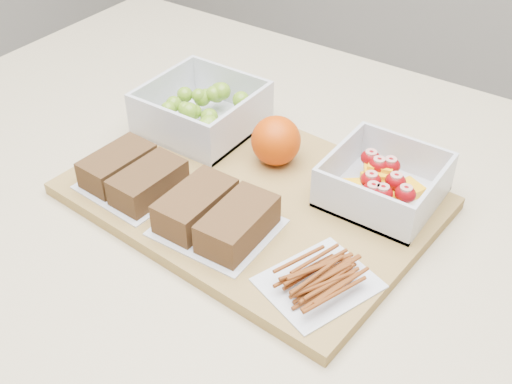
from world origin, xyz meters
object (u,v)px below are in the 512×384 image
at_px(sandwich_bag_center, 217,215).
at_px(fruit_container, 383,184).
at_px(pretzel_bag, 319,275).
at_px(cutting_board, 252,196).
at_px(grape_container, 204,110).
at_px(orange, 276,141).
at_px(sandwich_bag_left, 133,175).

bearing_deg(sandwich_bag_center, fruit_container, 50.70).
bearing_deg(pretzel_bag, sandwich_bag_center, 175.95).
relative_size(cutting_board, pretzel_bag, 3.09).
bearing_deg(pretzel_bag, grape_container, 148.75).
height_order(cutting_board, orange, orange).
distance_m(fruit_container, pretzel_bag, 0.17).
bearing_deg(orange, sandwich_bag_center, -83.16).
xyz_separation_m(cutting_board, sandwich_bag_left, (-0.12, -0.07, 0.03)).
relative_size(grape_container, sandwich_bag_center, 1.12).
bearing_deg(sandwich_bag_left, grape_container, 95.28).
height_order(fruit_container, orange, orange).
bearing_deg(sandwich_bag_left, orange, 51.76).
distance_m(cutting_board, grape_container, 0.17).
height_order(cutting_board, fruit_container, fruit_container).
relative_size(grape_container, sandwich_bag_left, 1.14).
relative_size(fruit_container, sandwich_bag_center, 0.98).
bearing_deg(pretzel_bag, fruit_container, 93.48).
relative_size(fruit_container, pretzel_bag, 0.93).
distance_m(cutting_board, sandwich_bag_left, 0.15).
xyz_separation_m(cutting_board, orange, (-0.01, 0.07, 0.04)).
distance_m(grape_container, pretzel_bag, 0.33).
height_order(grape_container, pretzel_bag, grape_container).
bearing_deg(pretzel_bag, orange, 134.71).
bearing_deg(orange, grape_container, 173.45).
relative_size(fruit_container, orange, 1.98).
relative_size(fruit_container, sandwich_bag_left, 1.00).
distance_m(grape_container, sandwich_bag_center, 0.22).
height_order(cutting_board, grape_container, grape_container).
distance_m(orange, pretzel_bag, 0.22).
relative_size(cutting_board, fruit_container, 3.32).
distance_m(orange, sandwich_bag_center, 0.15).
relative_size(grape_container, fruit_container, 1.13).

